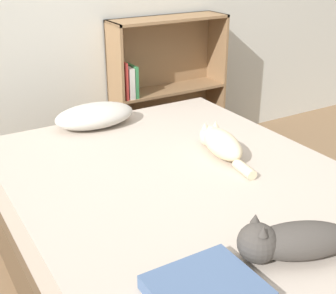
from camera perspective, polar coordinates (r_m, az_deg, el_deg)
ground_plane at (r=2.51m, az=1.82°, el=-14.80°), size 8.00×8.00×0.00m
bed at (r=2.36m, az=1.90°, el=-9.70°), size 1.57×2.00×0.55m
pillow at (r=2.82m, az=-8.92°, el=3.80°), size 0.48×0.28×0.14m
cat_light at (r=2.43m, az=6.44°, el=0.46°), size 0.18×0.49×0.14m
cat_dark at (r=1.72m, az=14.94°, el=-11.03°), size 0.54×0.29×0.16m
bookshelf at (r=3.60m, az=-0.63°, el=7.31°), size 0.90×0.26×1.07m
blanket_fold at (r=1.53m, az=4.66°, el=-17.02°), size 0.33×0.29×0.05m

